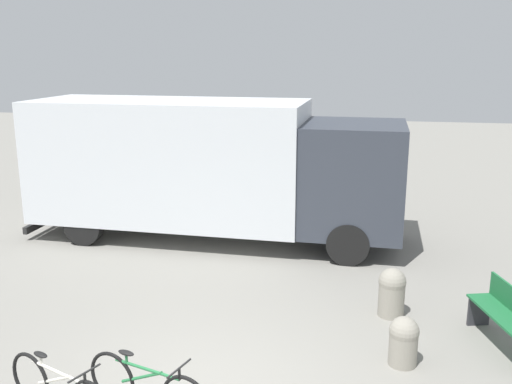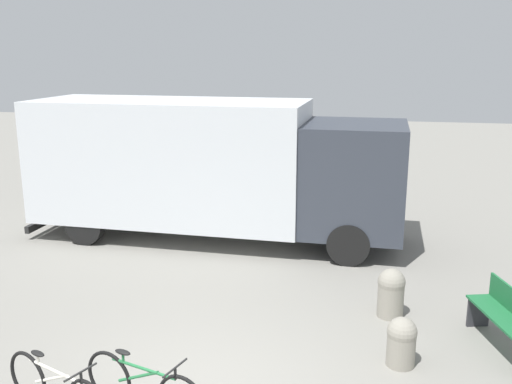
{
  "view_description": "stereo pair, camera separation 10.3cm",
  "coord_description": "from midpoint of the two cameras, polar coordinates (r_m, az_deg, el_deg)",
  "views": [
    {
      "loc": [
        1.9,
        -5.97,
        4.13
      ],
      "look_at": [
        -0.02,
        3.99,
        1.63
      ],
      "focal_mm": 40.0,
      "sensor_mm": 36.0,
      "label": 1
    },
    {
      "loc": [
        2.01,
        -5.95,
        4.13
      ],
      "look_at": [
        -0.02,
        3.99,
        1.63
      ],
      "focal_mm": 40.0,
      "sensor_mm": 36.0,
      "label": 2
    }
  ],
  "objects": [
    {
      "name": "delivery_truck",
      "position": [
        12.69,
        -4.99,
        2.75
      ],
      "size": [
        8.28,
        2.55,
        3.1
      ],
      "rotation": [
        0.0,
        0.0,
        -0.02
      ],
      "color": "silver",
      "rests_on": "ground"
    },
    {
      "name": "park_bench",
      "position": [
        8.95,
        23.74,
        -11.42
      ],
      "size": [
        0.83,
        1.63,
        0.86
      ],
      "rotation": [
        0.0,
        0.0,
        1.86
      ],
      "color": "#1E6638",
      "rests_on": "ground"
    },
    {
      "name": "bollard_near_bench",
      "position": [
        8.15,
        14.18,
        -14.14
      ],
      "size": [
        0.4,
        0.4,
        0.69
      ],
      "color": "gray",
      "rests_on": "ground"
    },
    {
      "name": "bollard_far_bench",
      "position": [
        9.46,
        13.12,
        -9.61
      ],
      "size": [
        0.44,
        0.44,
        0.8
      ],
      "color": "gray",
      "rests_on": "ground"
    }
  ]
}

